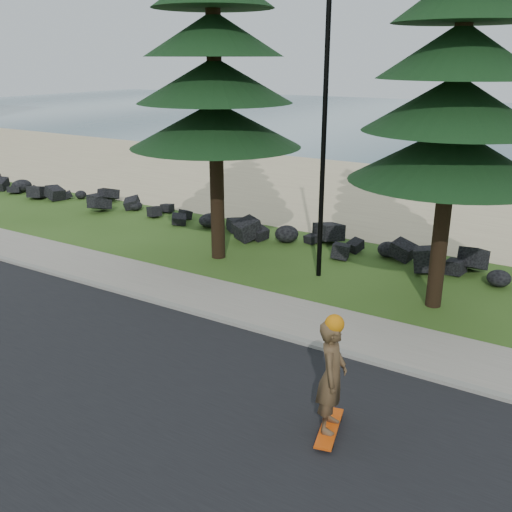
{
  "coord_description": "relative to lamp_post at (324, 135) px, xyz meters",
  "views": [
    {
      "loc": [
        6.71,
        -11.28,
        6.13
      ],
      "look_at": [
        -0.22,
        0.0,
        1.52
      ],
      "focal_mm": 40.0,
      "sensor_mm": 36.0,
      "label": 1
    }
  ],
  "objects": [
    {
      "name": "beach_sand",
      "position": [
        0.0,
        11.3,
        -4.13
      ],
      "size": [
        160.0,
        15.0,
        0.01
      ],
      "primitive_type": "cube",
      "color": "tan",
      "rests_on": "ground"
    },
    {
      "name": "lamp_post",
      "position": [
        0.0,
        0.0,
        0.0
      ],
      "size": [
        0.25,
        0.14,
        8.14
      ],
      "color": "black",
      "rests_on": "ground"
    },
    {
      "name": "seawall_boulders",
      "position": [
        0.0,
        2.4,
        -4.13
      ],
      "size": [
        60.0,
        2.4,
        1.1
      ],
      "primitive_type": null,
      "color": "black",
      "rests_on": "ground"
    },
    {
      "name": "sidewalk",
      "position": [
        0.0,
        -3.0,
        -4.09
      ],
      "size": [
        160.0,
        2.0,
        0.08
      ],
      "primitive_type": "cube",
      "color": "gray",
      "rests_on": "ground"
    },
    {
      "name": "ground",
      "position": [
        0.0,
        -3.2,
        -4.13
      ],
      "size": [
        160.0,
        160.0,
        0.0
      ],
      "primitive_type": "plane",
      "color": "#315119",
      "rests_on": "ground"
    },
    {
      "name": "skateboarder",
      "position": [
        3.45,
        -6.76,
        -3.01
      ],
      "size": [
        0.64,
        1.23,
        2.23
      ],
      "rotation": [
        0.0,
        0.0,
        1.81
      ],
      "color": "#D6480C",
      "rests_on": "ground"
    },
    {
      "name": "road",
      "position": [
        0.0,
        -7.7,
        -4.12
      ],
      "size": [
        160.0,
        7.0,
        0.02
      ],
      "primitive_type": "cube",
      "color": "black",
      "rests_on": "ground"
    },
    {
      "name": "kerb",
      "position": [
        0.0,
        -4.1,
        -4.08
      ],
      "size": [
        160.0,
        0.2,
        0.1
      ],
      "primitive_type": "cube",
      "color": "gray",
      "rests_on": "ground"
    }
  ]
}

